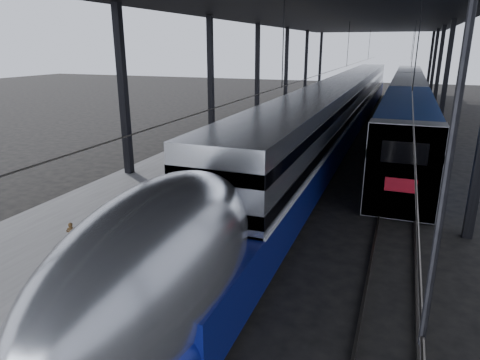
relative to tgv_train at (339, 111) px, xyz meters
The scene contains 8 objects.
ground 22.70m from the tgv_train, 95.08° to the right, with size 160.00×160.00×0.00m, color black.
platform 6.25m from the tgv_train, 155.45° to the right, with size 6.00×80.00×1.00m, color #4C4C4F.
yellow_strip 3.85m from the tgv_train, 137.06° to the right, with size 0.30×80.00×0.01m, color yellow.
rails 4.08m from the tgv_train, 45.14° to the right, with size 6.52×80.00×0.16m.
canopy 7.45m from the tgv_train, 92.27° to the right, with size 18.00×75.00×9.47m.
tgv_train is the anchor object (origin of this frame).
second_train 11.56m from the tgv_train, 64.37° to the left, with size 3.00×56.05×4.13m.
child 25.64m from the tgv_train, 100.32° to the right, with size 0.31×0.20×0.84m, color #4A3318.
Camera 1 is at (6.76, -12.33, 7.11)m, focal length 32.00 mm.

